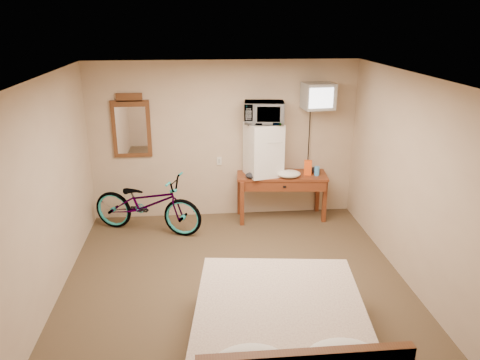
% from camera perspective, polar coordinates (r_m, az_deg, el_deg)
% --- Properties ---
extents(room, '(4.60, 4.64, 2.50)m').
position_cam_1_polar(room, '(5.24, -0.44, -1.45)').
color(room, '#463423').
rests_on(room, ground).
extents(desk, '(1.46, 0.68, 0.75)m').
position_cam_1_polar(desk, '(7.43, 5.15, -0.21)').
color(desk, maroon).
rests_on(desk, floor).
extents(mini_fridge, '(0.61, 0.60, 0.82)m').
position_cam_1_polar(mini_fridge, '(7.27, 2.87, 3.76)').
color(mini_fridge, white).
rests_on(mini_fridge, desk).
extents(microwave, '(0.64, 0.47, 0.33)m').
position_cam_1_polar(microwave, '(7.14, 2.94, 8.22)').
color(microwave, white).
rests_on(microwave, mini_fridge).
extents(snack_bag, '(0.13, 0.10, 0.24)m').
position_cam_1_polar(snack_bag, '(7.41, 8.28, 1.50)').
color(snack_bag, '#F95616').
rests_on(snack_bag, desk).
extents(blue_cup, '(0.08, 0.08, 0.14)m').
position_cam_1_polar(blue_cup, '(7.43, 9.35, 1.10)').
color(blue_cup, '#46A0EF').
rests_on(blue_cup, desk).
extents(cloth_cream, '(0.37, 0.28, 0.11)m').
position_cam_1_polar(cloth_cream, '(7.27, 5.99, 0.74)').
color(cloth_cream, beige).
rests_on(cloth_cream, desk).
extents(cloth_dark_a, '(0.25, 0.18, 0.09)m').
position_cam_1_polar(cloth_dark_a, '(7.20, 1.63, 0.58)').
color(cloth_dark_a, black).
rests_on(cloth_dark_a, desk).
extents(cloth_dark_b, '(0.17, 0.14, 0.08)m').
position_cam_1_polar(cloth_dark_b, '(7.59, 9.00, 1.27)').
color(cloth_dark_b, black).
rests_on(cloth_dark_b, desk).
extents(crt_television, '(0.49, 0.59, 0.39)m').
position_cam_1_polar(crt_television, '(7.23, 9.49, 10.06)').
color(crt_television, black).
rests_on(crt_television, room).
extents(wall_mirror, '(0.58, 0.04, 0.99)m').
position_cam_1_polar(wall_mirror, '(7.40, -13.11, 6.35)').
color(wall_mirror, brown).
rests_on(wall_mirror, room).
extents(bicycle, '(1.83, 1.16, 0.91)m').
position_cam_1_polar(bicycle, '(7.17, -11.26, -2.82)').
color(bicycle, black).
rests_on(bicycle, floor).
extents(bed, '(1.84, 2.29, 0.90)m').
position_cam_1_polar(bed, '(4.56, 5.11, -18.91)').
color(bed, brown).
rests_on(bed, floor).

